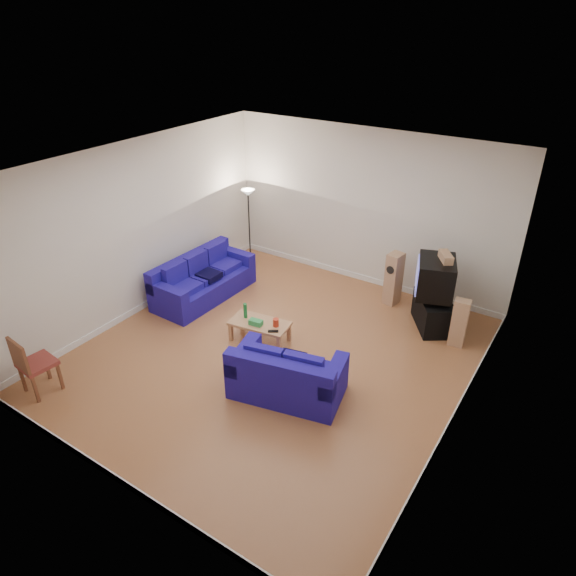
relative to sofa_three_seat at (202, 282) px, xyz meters
The scene contains 16 objects.
room 2.81m from the sofa_three_seat, 20.18° to the right, with size 6.01×6.51×3.21m.
sofa_three_seat is the anchor object (origin of this frame).
sofa_loveseat 3.49m from the sofa_three_seat, 27.59° to the right, with size 1.80×1.26×0.82m.
coffee_table 2.02m from the sofa_three_seat, 19.13° to the right, with size 1.09×0.66×0.37m.
bottle 1.76m from the sofa_three_seat, 22.54° to the right, with size 0.06×0.06×0.28m, color #197233.
tissue_box 2.05m from the sofa_three_seat, 21.80° to the right, with size 0.23×0.12×0.09m, color green.
red_canister 2.30m from the sofa_three_seat, 15.36° to the right, with size 0.10×0.10×0.14m, color red.
remote 2.41m from the sofa_three_seat, 18.85° to the right, with size 0.18×0.06×0.02m, color black.
tv_stand 4.50m from the sofa_three_seat, 18.48° to the left, with size 0.95×0.53×0.58m, color black.
av_receiver 4.54m from the sofa_three_seat, 18.80° to the left, with size 0.43×0.35×0.10m, color black.
television 4.50m from the sofa_three_seat, 18.64° to the left, with size 0.86×0.99×0.65m.
centre_speaker 4.70m from the sofa_three_seat, 18.88° to the left, with size 0.40×0.16×0.14m, color tan.
speaker_left 3.79m from the sofa_three_seat, 28.88° to the left, with size 0.29×0.36×1.06m.
speaker_right 4.95m from the sofa_three_seat, 12.85° to the left, with size 0.29×0.23×0.87m.
floor_lamp 2.05m from the sofa_three_seat, 92.57° to the left, with size 0.30×0.30×1.74m.
dining_chair 3.63m from the sofa_three_seat, 91.34° to the right, with size 0.52×0.52×0.99m.
Camera 1 is at (4.03, -5.76, 5.16)m, focal length 32.00 mm.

